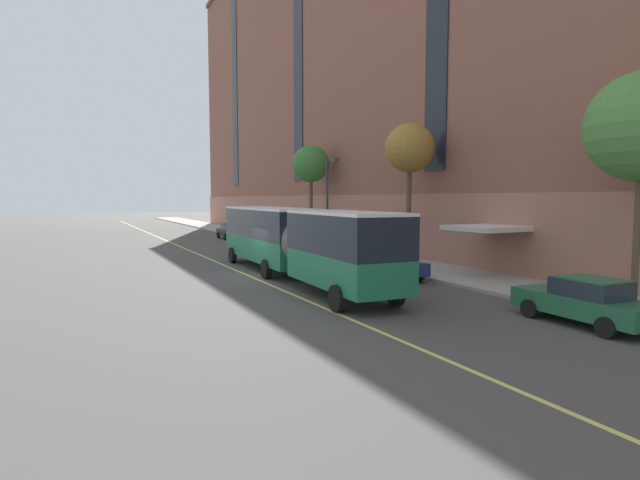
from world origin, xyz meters
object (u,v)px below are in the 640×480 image
Objects in this scene: parked_car_navy_0 at (390,263)px; street_tree_far_uptown at (311,165)px; parked_car_green_2 at (585,301)px; street_tree_mid_block at (410,149)px; fire_hydrant at (415,266)px; street_lamp at (329,196)px; city_bus at (293,238)px; parked_car_black_3 at (231,231)px.

street_tree_far_uptown is at bearing 77.63° from parked_car_navy_0.
street_tree_mid_block is (3.66, 14.36, 6.30)m from parked_car_green_2.
parked_car_navy_0 is 0.55× the size of street_tree_far_uptown.
fire_hydrant is at bearing -96.89° from street_tree_far_uptown.
street_lamp is (1.81, 10.24, 3.52)m from parked_car_navy_0.
parked_car_black_3 is at bearing 80.14° from city_bus.
street_tree_mid_block is 11.80× the size of fire_hydrant.
fire_hydrant is at bearing 4.10° from parked_car_navy_0.
parked_car_green_2 is at bearing -89.39° from parked_car_navy_0.
street_tree_far_uptown is at bearing 90.00° from street_tree_mid_block.
parked_car_navy_0 is 0.54× the size of street_tree_mid_block.
parked_car_green_2 and parked_car_black_3 have the same top height.
city_bus reaches higher than parked_car_black_3.
fire_hydrant is (1.78, -27.99, -0.29)m from parked_car_black_3.
parked_car_navy_0 is 10.84m from parked_car_green_2.
street_lamp is at bearing 79.97° from parked_car_navy_0.
street_tree_mid_block is (3.78, 3.52, 6.30)m from parked_car_navy_0.
parked_car_black_3 is 0.51× the size of street_tree_mid_block.
street_tree_far_uptown reaches higher than fire_hydrant.
city_bus reaches higher than parked_car_green_2.
street_tree_far_uptown is (8.39, 15.24, 4.90)m from city_bus.
parked_car_navy_0 is at bearing 90.61° from parked_car_green_2.
street_tree_far_uptown is (3.66, 28.08, 6.20)m from parked_car_green_2.
city_bus is 4.00× the size of parked_car_green_2.
street_lamp is (1.88, -17.87, 3.52)m from parked_car_black_3.
parked_car_navy_0 is 10.98m from street_lamp.
parked_car_green_2 is at bearing -97.44° from street_tree_far_uptown.
parked_car_black_3 is 18.31m from street_lamp.
street_tree_far_uptown is (3.78, 17.24, 6.20)m from parked_car_navy_0.
street_lamp reaches higher than city_bus.
parked_car_navy_0 is at bearing -137.04° from street_tree_mid_block.
street_lamp is 9.39× the size of fire_hydrant.
parked_car_black_3 is at bearing 98.90° from street_tree_mid_block.
parked_car_green_2 is 0.54× the size of street_tree_mid_block.
parked_car_navy_0 is at bearing -100.03° from street_lamp.
parked_car_black_3 is 25.67m from street_tree_mid_block.
city_bus is 26.53m from parked_car_black_3.
fire_hydrant is (-2.07, -17.12, -6.49)m from street_tree_far_uptown.
street_tree_far_uptown is (3.85, -10.87, 6.20)m from parked_car_black_3.
street_tree_far_uptown is (0.00, 13.72, -0.10)m from street_tree_mid_block.
city_bus is at bearing -118.83° from street_tree_far_uptown.
street_tree_mid_block reaches higher than street_tree_far_uptown.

